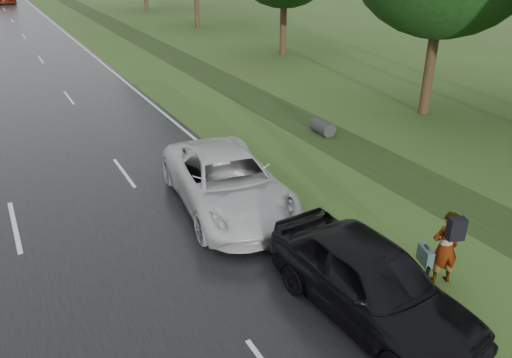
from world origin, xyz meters
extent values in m
cube|color=silver|center=(6.75, 45.00, 0.04)|extent=(0.12, 180.00, 0.01)
cube|color=#1F3012|center=(11.50, 20.00, 0.00)|extent=(2.20, 120.00, 0.01)
cylinder|color=#2D2D2D|center=(11.50, 10.00, 0.25)|extent=(0.56, 1.00, 0.56)
cylinder|color=#352815|center=(17.00, 10.00, 1.92)|extent=(0.44, 0.44, 3.84)
cylinder|color=#352815|center=(18.20, 24.00, 1.76)|extent=(0.44, 0.44, 3.52)
cylinder|color=#352815|center=(17.80, 38.00, 2.08)|extent=(0.44, 0.44, 4.16)
imported|color=#A5998C|center=(8.20, 0.87, 0.89)|extent=(0.75, 0.62, 1.78)
cube|color=black|center=(8.11, 0.62, 1.52)|extent=(0.41, 0.32, 0.50)
cube|color=#344C49|center=(7.87, 1.09, 0.65)|extent=(0.32, 0.52, 0.40)
cube|color=black|center=(7.87, 1.09, 0.89)|extent=(0.10, 0.17, 0.04)
imported|color=silver|center=(5.50, 6.25, 0.84)|extent=(3.33, 6.03, 1.60)
imported|color=black|center=(6.00, 0.76, 0.88)|extent=(2.27, 5.04, 1.68)
camera|label=1|loc=(0.15, -5.21, 6.93)|focal=35.00mm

